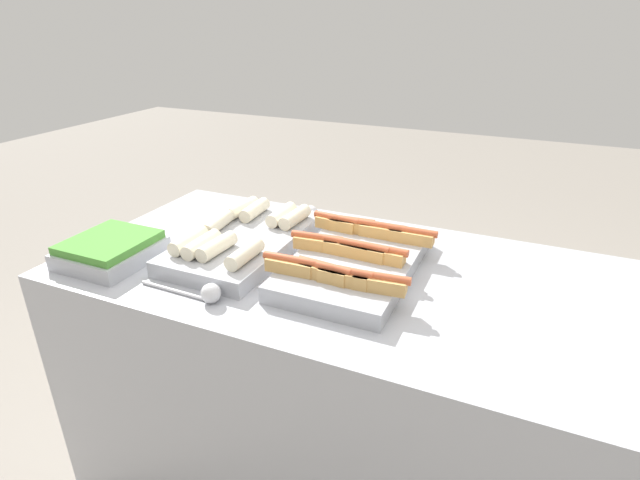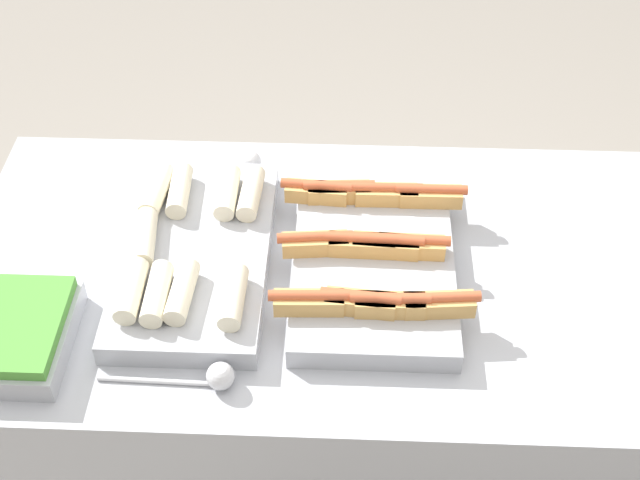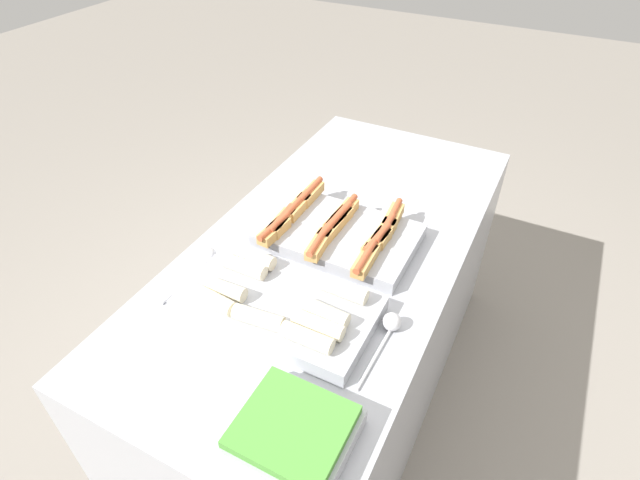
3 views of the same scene
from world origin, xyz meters
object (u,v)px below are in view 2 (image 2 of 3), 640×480
tray_hotdogs (373,256)px  tray_wraps (194,252)px  serving_spoon_near (212,377)px  tray_side_front (7,333)px  serving_spoon_far (244,163)px

tray_hotdogs → tray_wraps: tray_hotdogs is taller
tray_hotdogs → serving_spoon_near: 0.43m
tray_wraps → serving_spoon_near: 0.32m
tray_side_front → serving_spoon_near: size_ratio=1.01×
tray_hotdogs → tray_side_front: bearing=-161.4°
tray_hotdogs → tray_wraps: bearing=-180.0°
serving_spoon_near → serving_spoon_far: (-0.00, 0.63, 0.00)m
tray_hotdogs → tray_side_front: tray_hotdogs is taller
tray_hotdogs → tray_wraps: 0.38m
tray_hotdogs → tray_side_front: (-0.70, -0.24, -0.00)m
tray_wraps → serving_spoon_near: tray_wraps is taller
serving_spoon_far → serving_spoon_near: bearing=-89.6°
tray_wraps → serving_spoon_far: size_ratio=2.25×
tray_side_front → serving_spoon_far: tray_side_front is taller
tray_hotdogs → tray_wraps: (-0.38, -0.00, -0.00)m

